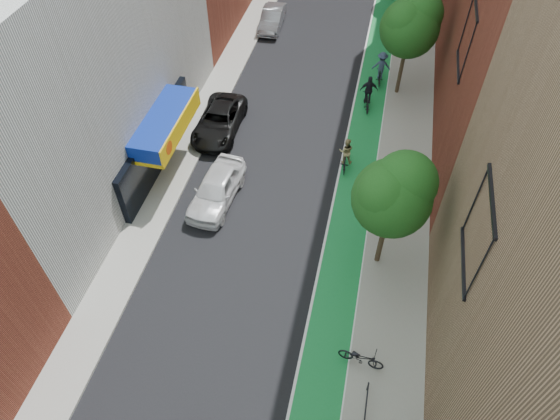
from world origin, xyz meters
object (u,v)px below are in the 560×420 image
Objects in this scene: parked_car_silver at (272,18)px; cyclist_lane_mid at (368,96)px; cyclist_lane_near at (345,156)px; parked_car_white at (216,189)px; parked_car_black at (219,121)px; cyclist_lane_far at (381,69)px.

cyclist_lane_mid is at bearing -48.95° from parked_car_silver.
parked_car_white is at bearing 26.14° from cyclist_lane_near.
parked_car_silver is (-1.41, 18.58, -0.10)m from parked_car_white.
parked_car_black is at bearing -18.03° from cyclist_lane_near.
cyclist_lane_mid is (8.44, 4.25, 0.14)m from parked_car_black.
parked_car_black is 1.20× the size of parked_car_silver.
cyclist_lane_mid is 1.01× the size of cyclist_lane_far.
parked_car_silver is at bearing -55.64° from cyclist_lane_mid.
parked_car_black is at bearing 110.29° from parked_car_white.
cyclist_lane_mid is (8.25, -8.76, 0.15)m from parked_car_silver.
cyclist_lane_far reaches higher than parked_car_white.
cyclist_lane_mid reaches higher than cyclist_lane_near.
parked_car_black is at bearing 17.84° from cyclist_lane_mid.
parked_car_white reaches higher than parked_car_silver.
parked_car_white is 2.14× the size of cyclist_lane_mid.
parked_car_white is 18.63m from parked_car_silver.
cyclist_lane_far is at bearing 64.42° from parked_car_white.
parked_car_silver is at bearing 98.58° from parked_car_white.
parked_car_black is 13.02m from parked_car_silver.
parked_car_silver is at bearing 88.07° from parked_car_black.
parked_car_black is at bearing 33.15° from cyclist_lane_far.
cyclist_lane_far is at bearing 37.97° from parked_car_black.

